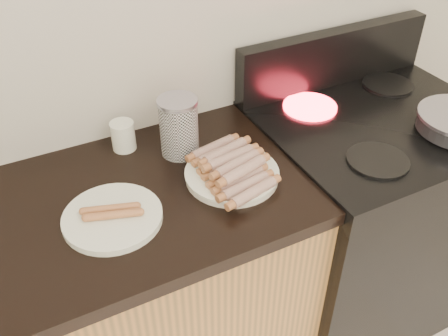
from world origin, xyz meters
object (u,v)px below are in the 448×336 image
main_plate (232,175)px  side_plate (113,217)px  stove (360,221)px  mug (123,136)px  canister (179,127)px

main_plate → side_plate: (-0.35, -0.01, 0.00)m
stove → main_plate: 0.73m
stove → mug: size_ratio=10.19×
stove → main_plate: main_plate is taller
side_plate → canister: 0.34m
main_plate → canister: bearing=113.7°
main_plate → side_plate: size_ratio=1.03×
stove → canister: (-0.65, 0.15, 0.53)m
side_plate → canister: canister is taller
side_plate → mug: 0.32m
mug → main_plate: bearing=-51.2°
stove → canister: size_ratio=5.07×
canister → mug: bearing=146.2°
stove → canister: 0.86m
stove → canister: canister is taller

